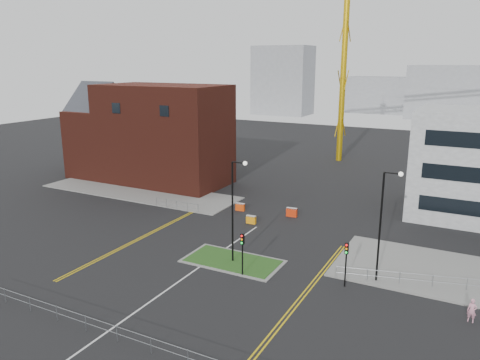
# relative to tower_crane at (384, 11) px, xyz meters

# --- Properties ---
(ground) EXTENTS (200.00, 200.00, 0.00)m
(ground) POSITION_rel_tower_crane_xyz_m (-3.65, -56.85, -25.09)
(ground) COLOR black
(ground) RESTS_ON ground
(pavement_left) EXTENTS (28.00, 8.00, 0.12)m
(pavement_left) POSITION_rel_tower_crane_xyz_m (-23.65, -34.85, -25.03)
(pavement_left) COLOR slate
(pavement_left) RESTS_ON ground
(island_kerb) EXTENTS (8.60, 4.60, 0.08)m
(island_kerb) POSITION_rel_tower_crane_xyz_m (-1.65, -48.85, -25.05)
(island_kerb) COLOR slate
(island_kerb) RESTS_ON ground
(grass_island) EXTENTS (8.00, 4.00, 0.12)m
(grass_island) POSITION_rel_tower_crane_xyz_m (-1.65, -48.85, -25.03)
(grass_island) COLOR #1E4918
(grass_island) RESTS_ON ground
(brick_building) EXTENTS (24.20, 10.07, 14.24)m
(brick_building) POSITION_rel_tower_crane_xyz_m (-26.63, -28.85, -18.25)
(brick_building) COLOR #4F1D13
(brick_building) RESTS_ON ground
(tower_crane) EXTENTS (50.68, 17.45, 36.25)m
(tower_crane) POSITION_rel_tower_crane_xyz_m (0.00, 0.00, 0.00)
(tower_crane) COLOR gold
(tower_crane) RESTS_ON ground
(streetlamp_island) EXTENTS (1.46, 0.36, 9.18)m
(streetlamp_island) POSITION_rel_tower_crane_xyz_m (-1.43, -48.85, -19.68)
(streetlamp_island) COLOR black
(streetlamp_island) RESTS_ON ground
(streetlamp_right_near) EXTENTS (1.46, 0.36, 9.18)m
(streetlamp_right_near) POSITION_rel_tower_crane_xyz_m (10.57, -46.85, -19.68)
(streetlamp_right_near) COLOR black
(streetlamp_right_near) RESTS_ON ground
(traffic_light_island) EXTENTS (0.28, 0.33, 3.65)m
(traffic_light_island) POSITION_rel_tower_crane_xyz_m (0.35, -50.87, -22.53)
(traffic_light_island) COLOR black
(traffic_light_island) RESTS_ON ground
(traffic_light_right) EXTENTS (0.28, 0.33, 3.65)m
(traffic_light_right) POSITION_rel_tower_crane_xyz_m (8.35, -48.87, -22.53)
(traffic_light_right) COLOR black
(traffic_light_right) RESTS_ON ground
(railing_front) EXTENTS (24.05, 0.05, 1.10)m
(railing_front) POSITION_rel_tower_crane_xyz_m (-3.65, -62.85, -24.31)
(railing_front) COLOR gray
(railing_front) RESTS_ON ground
(railing_left) EXTENTS (6.05, 0.05, 1.10)m
(railing_left) POSITION_rel_tower_crane_xyz_m (-14.65, -38.85, -24.35)
(railing_left) COLOR gray
(railing_left) RESTS_ON ground
(railing_right) EXTENTS (19.05, 5.05, 1.10)m
(railing_right) POSITION_rel_tower_crane_xyz_m (16.85, -45.35, -24.31)
(railing_right) COLOR gray
(railing_right) RESTS_ON ground
(centre_line) EXTENTS (0.15, 30.00, 0.01)m
(centre_line) POSITION_rel_tower_crane_xyz_m (-3.65, -54.85, -25.09)
(centre_line) COLOR silver
(centre_line) RESTS_ON ground
(yellow_left_a) EXTENTS (0.12, 24.00, 0.01)m
(yellow_left_a) POSITION_rel_tower_crane_xyz_m (-12.65, -46.85, -25.09)
(yellow_left_a) COLOR gold
(yellow_left_a) RESTS_ON ground
(yellow_left_b) EXTENTS (0.12, 24.00, 0.01)m
(yellow_left_b) POSITION_rel_tower_crane_xyz_m (-12.35, -46.85, -25.09)
(yellow_left_b) COLOR gold
(yellow_left_b) RESTS_ON ground
(yellow_right_a) EXTENTS (0.12, 20.00, 0.01)m
(yellow_right_a) POSITION_rel_tower_crane_xyz_m (5.85, -50.85, -25.09)
(yellow_right_a) COLOR gold
(yellow_right_a) RESTS_ON ground
(yellow_right_b) EXTENTS (0.12, 20.00, 0.01)m
(yellow_right_b) POSITION_rel_tower_crane_xyz_m (6.15, -50.85, -25.09)
(yellow_right_b) COLOR gold
(yellow_right_b) RESTS_ON ground
(skyline_a) EXTENTS (18.00, 12.00, 22.00)m
(skyline_a) POSITION_rel_tower_crane_xyz_m (-43.65, 63.15, -14.09)
(skyline_a) COLOR gray
(skyline_a) RESTS_ON ground
(skyline_b) EXTENTS (24.00, 12.00, 16.00)m
(skyline_b) POSITION_rel_tower_crane_xyz_m (6.35, 73.15, -17.09)
(skyline_b) COLOR gray
(skyline_b) RESTS_ON ground
(skyline_d) EXTENTS (30.00, 12.00, 12.00)m
(skyline_d) POSITION_rel_tower_crane_xyz_m (-11.65, 83.15, -19.09)
(skyline_d) COLOR gray
(skyline_d) RESTS_ON ground
(pedestrian) EXTENTS (0.64, 0.45, 1.66)m
(pedestrian) POSITION_rel_tower_crane_xyz_m (17.33, -49.96, -24.26)
(pedestrian) COLOR pink
(pedestrian) RESTS_ON ground
(barrier_left) EXTENTS (1.11, 0.44, 0.92)m
(barrier_left) POSITION_rel_tower_crane_xyz_m (-7.81, -35.66, -24.60)
(barrier_left) COLOR #E7450C
(barrier_left) RESTS_ON ground
(barrier_mid) EXTENTS (1.25, 0.50, 1.03)m
(barrier_mid) POSITION_rel_tower_crane_xyz_m (-1.61, -34.87, -24.54)
(barrier_mid) COLOR red
(barrier_mid) RESTS_ON ground
(barrier_right) EXTENTS (1.08, 0.40, 0.90)m
(barrier_right) POSITION_rel_tower_crane_xyz_m (-4.65, -39.14, -24.61)
(barrier_right) COLOR orange
(barrier_right) RESTS_ON ground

